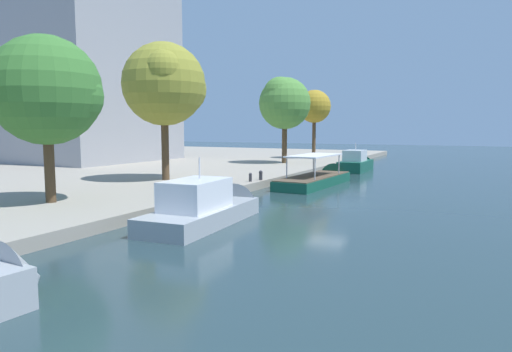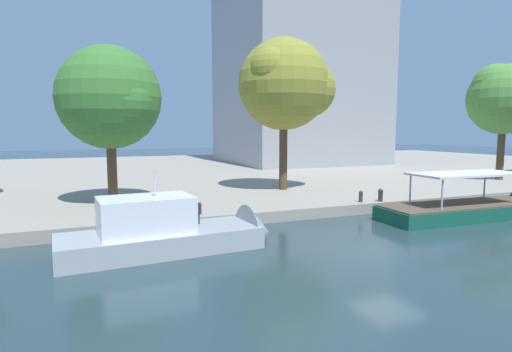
# 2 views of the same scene
# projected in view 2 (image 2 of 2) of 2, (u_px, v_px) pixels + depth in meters

# --- Properties ---
(ground_plane) EXTENTS (220.00, 220.00, 0.00)m
(ground_plane) POSITION_uv_depth(u_px,v_px,m) (388.00, 254.00, 17.43)
(ground_plane) COLOR #23383D
(dock_promenade) EXTENTS (120.00, 55.00, 0.65)m
(dock_promenade) POSITION_uv_depth(u_px,v_px,m) (191.00, 172.00, 49.25)
(dock_promenade) COLOR gray
(dock_promenade) RESTS_ON ground_plane
(motor_yacht_1) EXTENTS (9.56, 3.50, 4.64)m
(motor_yacht_1) POSITION_uv_depth(u_px,v_px,m) (177.00, 234.00, 17.96)
(motor_yacht_1) COLOR #9EA3A8
(motor_yacht_1) RESTS_ON ground_plane
(tour_boat_2) EXTENTS (11.98, 3.59, 3.89)m
(tour_boat_2) POSITION_uv_depth(u_px,v_px,m) (479.00, 211.00, 24.89)
(tour_boat_2) COLOR #14513D
(tour_boat_2) RESTS_ON ground_plane
(mooring_bollard_0) EXTENTS (0.27, 0.27, 0.72)m
(mooring_bollard_0) POSITION_uv_depth(u_px,v_px,m) (361.00, 196.00, 26.29)
(mooring_bollard_0) COLOR #2D2D33
(mooring_bollard_0) RESTS_ON dock_promenade
(mooring_bollard_1) EXTENTS (0.32, 0.32, 0.82)m
(mooring_bollard_1) POSITION_uv_depth(u_px,v_px,m) (381.00, 195.00, 26.49)
(mooring_bollard_1) COLOR #2D2D33
(mooring_bollard_1) RESTS_ON dock_promenade
(mooring_bollard_2) EXTENTS (0.26, 0.26, 0.65)m
(mooring_bollard_2) POSITION_uv_depth(u_px,v_px,m) (199.00, 208.00, 22.42)
(mooring_bollard_2) COLOR #2D2D33
(mooring_bollard_2) RESTS_ON dock_promenade
(tree_0) EXTENTS (6.38, 6.38, 10.57)m
(tree_0) POSITION_uv_depth(u_px,v_px,m) (503.00, 97.00, 37.62)
(tree_0) COLOR #4C3823
(tree_0) RESTS_ON dock_promenade
(tree_2) EXTENTS (7.29, 6.88, 11.42)m
(tree_2) POSITION_uv_depth(u_px,v_px,m) (287.00, 84.00, 31.03)
(tree_2) COLOR #4C3823
(tree_2) RESTS_ON dock_promenade
(tree_4) EXTENTS (6.31, 6.31, 9.69)m
(tree_4) POSITION_uv_depth(u_px,v_px,m) (113.00, 100.00, 25.26)
(tree_4) COLOR #4C3823
(tree_4) RESTS_ON dock_promenade
(office_tower) EXTENTS (19.19, 19.70, 41.10)m
(office_tower) POSITION_uv_depth(u_px,v_px,m) (297.00, 24.00, 58.22)
(office_tower) COLOR #939399
(office_tower) RESTS_ON dock_promenade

